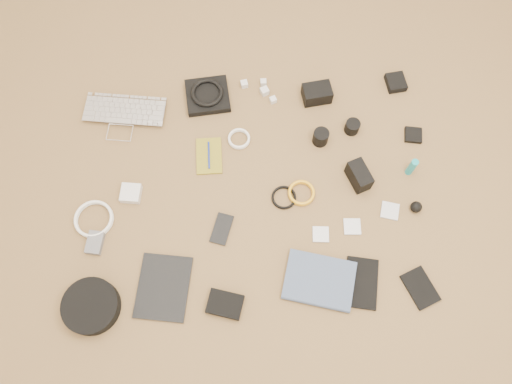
{
  "coord_description": "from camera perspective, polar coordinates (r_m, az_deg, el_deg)",
  "views": [
    {
      "loc": [
        -0.07,
        -0.7,
        1.85
      ],
      "look_at": [
        0.02,
        0.0,
        0.02
      ],
      "focal_mm": 35.0,
      "sensor_mm": 36.0,
      "label": 1
    }
  ],
  "objects": [
    {
      "name": "lens_cleaner",
      "position": [
        2.07,
        17.37,
        2.73
      ],
      "size": [
        0.03,
        0.03,
        0.1
      ],
      "primitive_type": "cylinder",
      "rotation": [
        0.0,
        0.0,
        0.21
      ],
      "color": "teal",
      "rests_on": "ground"
    },
    {
      "name": "charger_b",
      "position": [
        2.18,
        0.98,
        11.45
      ],
      "size": [
        0.04,
        0.04,
        0.03
      ],
      "primitive_type": "cube",
      "rotation": [
        0.0,
        0.0,
        0.34
      ],
      "color": "silver",
      "rests_on": "ground"
    },
    {
      "name": "pen_blue",
      "position": [
        2.05,
        -5.41,
        4.22
      ],
      "size": [
        0.01,
        0.12,
        0.01
      ],
      "primitive_type": "cylinder",
      "rotation": [
        1.57,
        0.0,
        -0.06
      ],
      "color": "#13299E",
      "rests_on": "notebook_olive"
    },
    {
      "name": "air_blower",
      "position": [
        2.04,
        17.83,
        -1.64
      ],
      "size": [
        0.05,
        0.05,
        0.05
      ],
      "primitive_type": "sphere",
      "rotation": [
        0.0,
        0.0,
        0.16
      ],
      "color": "black",
      "rests_on": "ground"
    },
    {
      "name": "card_reader",
      "position": [
        2.18,
        17.53,
        6.22
      ],
      "size": [
        0.08,
        0.08,
        0.02
      ],
      "primitive_type": "cube",
      "rotation": [
        0.0,
        0.0,
        -0.23
      ],
      "color": "black",
      "rests_on": "ground"
    },
    {
      "name": "paperback",
      "position": [
        1.87,
        6.75,
        -12.8
      ],
      "size": [
        0.3,
        0.26,
        0.03
      ],
      "primitive_type": "imported",
      "rotation": [
        0.0,
        0.0,
        1.24
      ],
      "color": "#40506D",
      "rests_on": "ground"
    },
    {
      "name": "charger_c",
      "position": [
        2.21,
        0.85,
        12.42
      ],
      "size": [
        0.03,
        0.03,
        0.02
      ],
      "primitive_type": "cube",
      "rotation": [
        0.0,
        0.0,
        -0.08
      ],
      "color": "silver",
      "rests_on": "ground"
    },
    {
      "name": "filter_case_left",
      "position": [
        1.94,
        7.4,
        -4.83
      ],
      "size": [
        0.07,
        0.07,
        0.01
      ],
      "primitive_type": "cube",
      "rotation": [
        0.0,
        0.0,
        -0.14
      ],
      "color": "silver",
      "rests_on": "ground"
    },
    {
      "name": "charger_a",
      "position": [
        2.2,
        -1.35,
        12.24
      ],
      "size": [
        0.03,
        0.03,
        0.03
      ],
      "primitive_type": "cube",
      "rotation": [
        0.0,
        0.0,
        0.12
      ],
      "color": "silver",
      "rests_on": "ground"
    },
    {
      "name": "cable_yellow",
      "position": [
        1.99,
        5.2,
        -0.17
      ],
      "size": [
        0.14,
        0.14,
        0.01
      ],
      "primitive_type": "torus",
      "rotation": [
        0.0,
        0.0,
        -0.34
      ],
      "color": "gold",
      "rests_on": "ground"
    },
    {
      "name": "lens_b",
      "position": [
        2.12,
        10.94,
        7.32
      ],
      "size": [
        0.06,
        0.06,
        0.06
      ],
      "primitive_type": "cylinder",
      "rotation": [
        0.0,
        0.0,
        -0.05
      ],
      "color": "black",
      "rests_on": "ground"
    },
    {
      "name": "laptop",
      "position": [
        2.18,
        -14.95,
        7.87
      ],
      "size": [
        0.38,
        0.3,
        0.03
      ],
      "primitive_type": "imported",
      "rotation": [
        0.0,
        0.0,
        -0.2
      ],
      "color": "silver",
      "rests_on": "ground"
    },
    {
      "name": "drive_case",
      "position": [
        1.86,
        -3.56,
        -12.68
      ],
      "size": [
        0.15,
        0.13,
        0.03
      ],
      "primitive_type": "cube",
      "rotation": [
        0.0,
        0.0,
        -0.35
      ],
      "color": "black",
      "rests_on": "ground"
    },
    {
      "name": "flash",
      "position": [
        2.01,
        11.69,
        1.82
      ],
      "size": [
        0.09,
        0.13,
        0.09
      ],
      "primitive_type": "cube",
      "rotation": [
        0.0,
        0.0,
        0.29
      ],
      "color": "black",
      "rests_on": "ground"
    },
    {
      "name": "lens_pouch",
      "position": [
        2.29,
        15.68,
        11.97
      ],
      "size": [
        0.08,
        0.09,
        0.03
      ],
      "primitive_type": "cube",
      "rotation": [
        0.0,
        0.0,
        0.06
      ],
      "color": "black",
      "rests_on": "ground"
    },
    {
      "name": "dslr_camera",
      "position": [
        2.17,
        6.97,
        11.11
      ],
      "size": [
        0.12,
        0.09,
        0.07
      ],
      "primitive_type": "cube",
      "rotation": [
        0.0,
        0.0,
        0.07
      ],
      "color": "black",
      "rests_on": "ground"
    },
    {
      "name": "tablet",
      "position": [
        1.91,
        -10.54,
        -10.65
      ],
      "size": [
        0.24,
        0.28,
        0.01
      ],
      "primitive_type": "cube",
      "rotation": [
        0.0,
        0.0,
        -0.22
      ],
      "color": "black",
      "rests_on": "ground"
    },
    {
      "name": "power_brick",
      "position": [
        2.03,
        -14.11,
        -0.15
      ],
      "size": [
        0.09,
        0.09,
        0.03
      ],
      "primitive_type": "cube",
      "rotation": [
        0.0,
        0.0,
        -0.2
      ],
      "color": "silver",
      "rests_on": "ground"
    },
    {
      "name": "cable_white_a",
      "position": [
        2.08,
        -1.95,
        6.03
      ],
      "size": [
        0.11,
        0.11,
        0.01
      ],
      "primitive_type": "torus",
      "rotation": [
        0.0,
        0.0,
        -0.24
      ],
      "color": "white",
      "rests_on": "ground"
    },
    {
      "name": "headphones",
      "position": [
        2.16,
        -5.61,
        11.22
      ],
      "size": [
        0.17,
        0.17,
        0.02
      ],
      "primitive_type": "torus",
      "rotation": [
        0.0,
        0.0,
        0.33
      ],
      "color": "black",
      "rests_on": "headphone_pouch"
    },
    {
      "name": "notebook_black_b",
      "position": [
        1.97,
        18.26,
        -10.37
      ],
      "size": [
        0.13,
        0.16,
        0.01
      ],
      "primitive_type": "cube",
      "rotation": [
        0.0,
        0.0,
        0.33
      ],
      "color": "black",
      "rests_on": "ground"
    },
    {
      "name": "headphone_case",
      "position": [
        1.94,
        -18.32,
        -12.29
      ],
      "size": [
        0.24,
        0.24,
        0.06
      ],
      "primitive_type": "cylinder",
      "rotation": [
        0.0,
        0.0,
        -0.17
      ],
      "color": "black",
      "rests_on": "ground"
    },
    {
      "name": "cable_white_b",
      "position": [
        2.04,
        -17.99,
        -3.01
      ],
      "size": [
        0.17,
        0.17,
        0.01
      ],
      "primitive_type": "torus",
      "rotation": [
        0.0,
        0.0,
        0.13
      ],
      "color": "white",
      "rests_on": "ground"
    },
    {
      "name": "phone",
      "position": [
        1.94,
        -3.93,
        -4.23
      ],
      "size": [
        0.11,
        0.14,
        0.01
      ],
      "primitive_type": "cube",
      "rotation": [
        0.0,
        0.0,
        -0.39
      ],
      "color": "black",
      "rests_on": "ground"
    },
    {
      "name": "filter_case_right",
      "position": [
        2.02,
        15.05,
        -2.09
      ],
      "size": [
        0.09,
        0.09,
        0.01
      ],
      "primitive_type": "cube",
      "rotation": [
        0.0,
        0.0,
        -0.34
      ],
      "color": "silver",
      "rests_on": "ground"
    },
    {
      "name": "headphone_pouch",
      "position": [
        2.18,
        -5.55,
        10.88
      ],
      "size": [
        0.18,
        0.17,
        0.03
      ],
      "primitive_type": "cube",
      "rotation": [
        0.0,
        0.0,
        0.02
      ],
      "color": "black",
      "rests_on": "ground"
    },
    {
      "name": "lens_a",
      "position": [
        2.07,
        7.4,
        6.24
      ],
      "size": [
        0.08,
        0.08,
        0.07
      ],
      "primitive_type": "cylinder",
      "rotation": [
        0.0,
        0.0,
        0.37
      ],
      "color": "black",
      "rests_on": "ground"
    },
    {
      "name": "battery_charger",
      "position": [
        2.01,
        -17.93,
        -5.53
      ],
      "size": [
        0.08,
        0.1,
        0.02
      ],
      "primitive_type": "cube",
      "rotation": [
        0.0,
        0.0,
        -0.24
      ],
      "color": "slate",
      "rests_on": "ground"
    },
    {
      "name": "notebook_olive",
      "position": [
        2.05,
        -5.39,
        4.13
      ],
      "size": [
        0.11,
        0.17,
        0.01
      ],
      "primitive_type": "cube",
      "rotation": [
        0.0,
        0.0,
        -0.06
      ],
      "color": "olive",
      "rests_on": "ground"
    },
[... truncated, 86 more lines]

